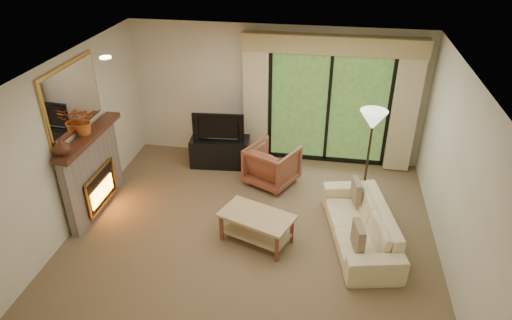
% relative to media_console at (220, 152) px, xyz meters
% --- Properties ---
extents(floor, '(5.50, 5.50, 0.00)m').
position_rel_media_console_xyz_m(floor, '(0.98, -1.95, -0.28)').
color(floor, brown).
rests_on(floor, ground).
extents(ceiling, '(5.50, 5.50, 0.00)m').
position_rel_media_console_xyz_m(ceiling, '(0.98, -1.95, 2.32)').
color(ceiling, white).
rests_on(ceiling, ground).
extents(wall_back, '(5.00, 0.00, 5.00)m').
position_rel_media_console_xyz_m(wall_back, '(0.98, 0.55, 1.02)').
color(wall_back, beige).
rests_on(wall_back, ground).
extents(wall_front, '(5.00, 0.00, 5.00)m').
position_rel_media_console_xyz_m(wall_front, '(0.98, -4.45, 1.02)').
color(wall_front, beige).
rests_on(wall_front, ground).
extents(wall_left, '(0.00, 5.00, 5.00)m').
position_rel_media_console_xyz_m(wall_left, '(-1.77, -1.95, 1.02)').
color(wall_left, beige).
rests_on(wall_left, ground).
extents(wall_right, '(0.00, 5.00, 5.00)m').
position_rel_media_console_xyz_m(wall_right, '(3.73, -1.95, 1.02)').
color(wall_right, beige).
rests_on(wall_right, ground).
extents(fireplace, '(0.24, 1.70, 1.37)m').
position_rel_media_console_xyz_m(fireplace, '(-1.65, -1.75, 0.41)').
color(fireplace, slate).
rests_on(fireplace, floor).
extents(mirror, '(0.07, 1.45, 1.02)m').
position_rel_media_console_xyz_m(mirror, '(-1.73, -1.75, 1.67)').
color(mirror, gold).
rests_on(mirror, wall_left).
extents(sliding_door, '(2.26, 0.10, 2.16)m').
position_rel_media_console_xyz_m(sliding_door, '(1.98, 0.50, 0.82)').
color(sliding_door, black).
rests_on(sliding_door, floor).
extents(curtain_left, '(0.45, 0.18, 2.35)m').
position_rel_media_console_xyz_m(curtain_left, '(0.63, 0.39, 0.92)').
color(curtain_left, '#C9BC90').
rests_on(curtain_left, floor).
extents(curtain_right, '(0.45, 0.18, 2.35)m').
position_rel_media_console_xyz_m(curtain_right, '(3.33, 0.39, 0.92)').
color(curtain_right, '#C9BC90').
rests_on(curtain_right, floor).
extents(cornice, '(3.20, 0.24, 0.32)m').
position_rel_media_console_xyz_m(cornice, '(1.98, 0.41, 2.04)').
color(cornice, tan).
rests_on(cornice, wall_back).
extents(media_console, '(1.14, 0.59, 0.55)m').
position_rel_media_console_xyz_m(media_console, '(0.00, 0.00, 0.00)').
color(media_console, black).
rests_on(media_console, floor).
extents(tv, '(0.97, 0.20, 0.55)m').
position_rel_media_console_xyz_m(tv, '(0.00, -0.00, 0.55)').
color(tv, black).
rests_on(tv, media_console).
extents(armchair, '(1.06, 1.07, 0.73)m').
position_rel_media_console_xyz_m(armchair, '(1.08, -0.50, 0.09)').
color(armchair, brown).
rests_on(armchair, floor).
extents(sofa, '(1.19, 2.14, 0.59)m').
position_rel_media_console_xyz_m(sofa, '(2.59, -1.88, 0.02)').
color(sofa, beige).
rests_on(sofa, floor).
extents(pillow_near, '(0.18, 0.40, 0.39)m').
position_rel_media_console_xyz_m(pillow_near, '(2.52, -2.47, 0.23)').
color(pillow_near, brown).
rests_on(pillow_near, sofa).
extents(pillow_far, '(0.16, 0.37, 0.35)m').
position_rel_media_console_xyz_m(pillow_far, '(2.52, -1.30, 0.22)').
color(pillow_far, brown).
rests_on(pillow_far, sofa).
extents(coffee_table, '(1.20, 0.92, 0.48)m').
position_rel_media_console_xyz_m(coffee_table, '(1.08, -2.17, -0.04)').
color(coffee_table, tan).
rests_on(coffee_table, floor).
extents(floor_lamp, '(0.52, 0.52, 1.62)m').
position_rel_media_console_xyz_m(floor_lamp, '(2.69, -0.72, 0.54)').
color(floor_lamp, '#FFF8CF').
rests_on(floor_lamp, floor).
extents(vase, '(0.24, 0.24, 0.25)m').
position_rel_media_console_xyz_m(vase, '(-1.63, -2.42, 1.22)').
color(vase, '#462316').
rests_on(vase, fireplace).
extents(branches, '(0.45, 0.41, 0.45)m').
position_rel_media_console_xyz_m(branches, '(-1.63, -1.77, 1.32)').
color(branches, '#BE581C').
rests_on(branches, fireplace).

